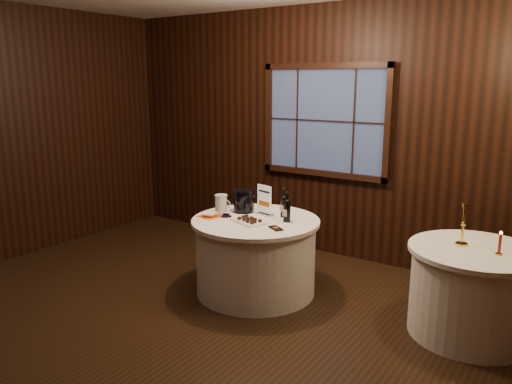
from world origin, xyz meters
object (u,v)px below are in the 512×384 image
Objects in this scene: glass_pitcher at (221,204)px; brass_candlestick at (463,230)px; sign_stand at (265,205)px; port_bottle_left at (284,205)px; main_table at (256,256)px; port_bottle_right at (287,209)px; grape_bunch at (225,216)px; red_candle at (500,246)px; chocolate_plate at (249,221)px; cracker_bowl at (210,214)px; ice_bucket at (244,200)px; chocolate_box at (276,228)px; side_table at (472,292)px.

glass_pitcher is 2.33m from brass_candlestick.
port_bottle_left is at bearing 29.24° from sign_stand.
glass_pitcher reaches higher than main_table.
port_bottle_left is at bearing 51.55° from main_table.
grape_bunch is at bearing -153.27° from port_bottle_right.
red_candle reaches higher than main_table.
chocolate_plate is 2.20m from red_candle.
sign_stand is 0.90× the size of brass_candlestick.
main_table is 3.39× the size of chocolate_plate.
sign_stand reaches higher than cracker_bowl.
glass_pitcher is at bearing 140.75° from grape_bunch.
port_bottle_right is 1.55× the size of glass_pitcher.
ice_bucket reaches higher than chocolate_plate.
chocolate_plate is 1.93× the size of red_candle.
main_table is 6.54× the size of red_candle.
glass_pitcher is (-0.73, -0.10, -0.03)m from port_bottle_right.
chocolate_box is 1.62m from brass_candlestick.
main_table is 0.60m from ice_bucket.
brass_candlestick is at bearing 14.88° from port_bottle_left.
side_table is 2.52m from cracker_bowl.
cracker_bowl is 2.65m from red_candle.
grape_bunch is at bearing -171.71° from red_candle.
main_table is at bearing -170.17° from brass_candlestick.
grape_bunch is 0.47× the size of brass_candlestick.
cracker_bowl reaches higher than chocolate_box.
sign_stand is 0.57m from cracker_bowl.
chocolate_plate is 0.30m from grape_bunch.
red_candle is (0.18, -0.06, 0.46)m from side_table.
port_bottle_right is (0.30, 0.10, 0.51)m from main_table.
glass_pitcher is (-0.62, -0.24, -0.03)m from port_bottle_left.
ice_bucket reaches higher than side_table.
chocolate_plate is 2.33× the size of chocolate_box.
sign_stand reaches higher than chocolate_box.
port_bottle_right is 0.39m from chocolate_plate.
cracker_bowl is (-2.44, -0.48, 0.40)m from side_table.
chocolate_box is at bearing -167.63° from red_candle.
chocolate_box is (0.16, -0.40, -0.12)m from port_bottle_left.
ice_bucket reaches higher than glass_pitcher.
main_table is at bearing -7.63° from glass_pitcher.
cracker_bowl is (-0.43, -0.36, -0.09)m from sign_stand.
glass_pitcher is at bearing -143.08° from sign_stand.
grape_bunch is at bearing 19.85° from cracker_bowl.
chocolate_plate is 1.92m from brass_candlestick.
red_candle is at bearing 15.24° from sign_stand.
ice_bucket is at bearing 179.46° from port_bottle_right.
cracker_bowl reaches higher than grape_bunch.
port_bottle_left reaches higher than chocolate_plate.
glass_pitcher is (-0.78, 0.16, 0.09)m from chocolate_box.
chocolate_box is at bearing -3.99° from grape_bunch.
port_bottle_right reaches higher than glass_pitcher.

